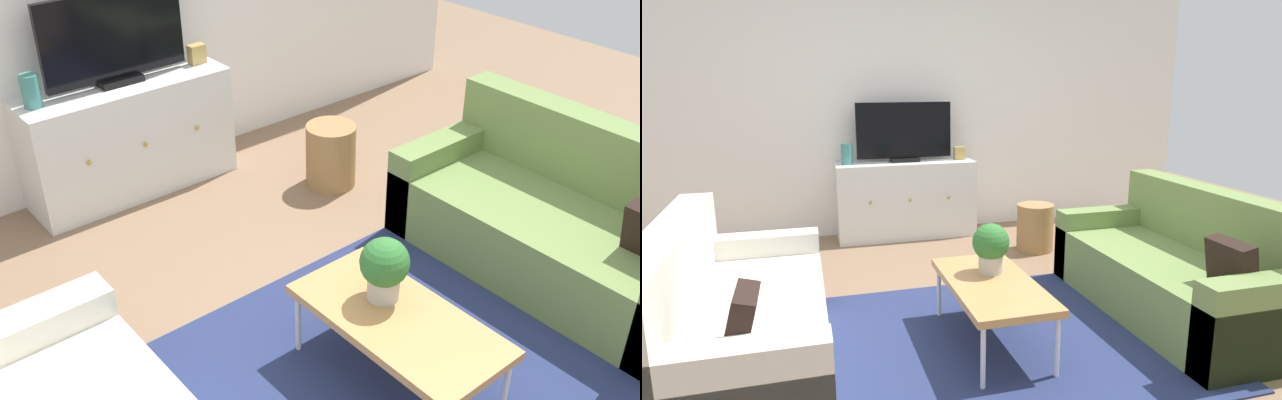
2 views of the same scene
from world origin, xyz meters
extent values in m
plane|color=#84664C|center=(0.00, 0.00, 0.00)|extent=(10.00, 10.00, 0.00)
cube|color=navy|center=(0.00, -0.15, 0.01)|extent=(2.50, 1.90, 0.01)
cube|color=beige|center=(-1.35, 0.71, 0.28)|extent=(0.85, 0.18, 0.55)
cube|color=olive|center=(1.35, -0.10, 0.21)|extent=(0.85, 1.80, 0.41)
cube|color=olive|center=(1.68, -0.10, 0.42)|extent=(0.20, 1.80, 0.84)
cube|color=olive|center=(1.35, 0.71, 0.28)|extent=(0.85, 0.18, 0.55)
cube|color=#B7844C|center=(0.04, -0.18, 0.38)|extent=(0.50, 1.01, 0.04)
cylinder|color=silver|center=(0.24, -0.64, 0.18)|extent=(0.03, 0.03, 0.36)
cylinder|color=silver|center=(-0.17, 0.28, 0.18)|extent=(0.03, 0.03, 0.36)
cylinder|color=silver|center=(0.24, 0.28, 0.18)|extent=(0.03, 0.03, 0.36)
cylinder|color=#B7B2A8|center=(0.08, -0.03, 0.46)|extent=(0.15, 0.15, 0.11)
sphere|color=#2D6B2D|center=(0.08, -0.03, 0.60)|extent=(0.23, 0.23, 0.23)
cube|color=silver|center=(-0.02, 2.27, 0.38)|extent=(1.37, 0.44, 0.76)
sphere|color=#B79338|center=(-0.40, 2.04, 0.42)|extent=(0.03, 0.03, 0.03)
sphere|color=#B79338|center=(-0.02, 2.04, 0.42)|extent=(0.03, 0.03, 0.03)
sphere|color=#B79338|center=(0.37, 2.04, 0.42)|extent=(0.03, 0.03, 0.03)
cube|color=black|center=(-0.02, 2.29, 0.78)|extent=(0.28, 0.16, 0.04)
cube|color=black|center=(-0.02, 2.29, 1.07)|extent=(0.94, 0.04, 0.54)
cylinder|color=teal|center=(-0.58, 2.27, 0.86)|extent=(0.11, 0.11, 0.20)
cube|color=tan|center=(0.55, 2.27, 0.83)|extent=(0.11, 0.07, 0.13)
cylinder|color=#9E7547|center=(1.04, 1.46, 0.22)|extent=(0.34, 0.34, 0.44)
camera|label=1|loc=(-1.87, -1.92, 2.55)|focal=41.60mm
camera|label=2|loc=(-1.00, -3.06, 1.58)|focal=30.71mm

